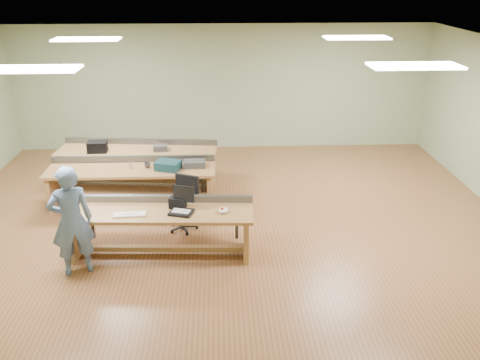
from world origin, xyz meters
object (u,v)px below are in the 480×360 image
(person, at_px, (71,221))
(parts_bin_grey, at_px, (194,164))
(drinks_can, at_px, (130,165))
(workbench_mid, at_px, (132,177))
(workbench_front, at_px, (161,221))
(mug, at_px, (147,165))
(workbench_back, at_px, (138,158))
(camera_bag, at_px, (178,203))
(task_chair, at_px, (184,210))
(parts_bin_teal, at_px, (168,165))
(laptop_base, at_px, (181,212))

(person, height_order, parts_bin_grey, person)
(drinks_can, bearing_deg, person, -101.89)
(workbench_mid, bearing_deg, drinks_can, -107.70)
(workbench_mid, distance_m, parts_bin_grey, 1.19)
(workbench_front, relative_size, drinks_can, 24.48)
(mug, xyz_separation_m, drinks_can, (-0.31, -0.05, 0.02))
(workbench_back, height_order, camera_bag, camera_bag)
(task_chair, distance_m, parts_bin_teal, 1.07)
(workbench_back, xyz_separation_m, task_chair, (1.05, -2.05, -0.22))
(workbench_back, height_order, person, person)
(workbench_front, height_order, person, person)
(person, bearing_deg, camera_bag, 179.74)
(workbench_mid, xyz_separation_m, mug, (0.30, 0.01, 0.23))
(workbench_mid, height_order, parts_bin_teal, parts_bin_teal)
(laptop_base, xyz_separation_m, parts_bin_teal, (-0.35, 1.85, 0.06))
(camera_bag, height_order, parts_bin_teal, camera_bag)
(parts_bin_teal, height_order, parts_bin_grey, parts_bin_teal)
(workbench_mid, xyz_separation_m, task_chair, (1.02, -1.01, -0.22))
(workbench_back, distance_m, parts_bin_teal, 1.39)
(workbench_back, relative_size, drinks_can, 28.14)
(workbench_front, distance_m, mug, 1.90)
(person, height_order, laptop_base, person)
(camera_bag, height_order, task_chair, task_chair)
(workbench_front, relative_size, laptop_base, 8.52)
(workbench_front, distance_m, laptop_base, 0.41)
(laptop_base, distance_m, drinks_can, 2.19)
(workbench_front, distance_m, drinks_can, 1.95)
(workbench_back, bearing_deg, laptop_base, -64.53)
(workbench_front, distance_m, parts_bin_teal, 1.74)
(workbench_mid, distance_m, person, 2.38)
(workbench_front, bearing_deg, mug, 105.86)
(workbench_back, relative_size, task_chair, 3.55)
(workbench_front, height_order, workbench_mid, same)
(person, xyz_separation_m, task_chair, (1.51, 1.30, -0.50))
(person, relative_size, parts_bin_teal, 3.85)
(camera_bag, height_order, mug, camera_bag)
(laptop_base, bearing_deg, parts_bin_teal, 117.81)
(workbench_mid, xyz_separation_m, parts_bin_teal, (0.69, -0.10, 0.26))
(parts_bin_teal, xyz_separation_m, drinks_can, (-0.71, 0.07, -0.02))
(mug, bearing_deg, task_chair, -54.84)
(workbench_mid, distance_m, workbench_back, 1.04)
(laptop_base, height_order, mug, mug)
(workbench_front, height_order, camera_bag, camera_bag)
(parts_bin_teal, bearing_deg, parts_bin_grey, 14.84)
(workbench_front, height_order, laptop_base, workbench_front)
(laptop_base, relative_size, drinks_can, 2.87)
(task_chair, xyz_separation_m, mug, (-0.72, 1.02, 0.45))
(task_chair, distance_m, parts_bin_grey, 1.14)
(parts_bin_teal, height_order, drinks_can, parts_bin_teal)
(workbench_front, bearing_deg, laptop_base, -18.60)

